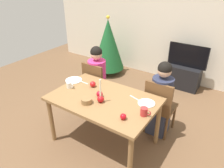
% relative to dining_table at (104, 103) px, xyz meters
% --- Properties ---
extents(ground_plane, '(7.68, 7.68, 0.00)m').
position_rel_dining_table_xyz_m(ground_plane, '(0.00, 0.00, -0.67)').
color(ground_plane, brown).
extents(back_wall, '(6.40, 0.10, 2.60)m').
position_rel_dining_table_xyz_m(back_wall, '(0.00, 2.60, 0.63)').
color(back_wall, beige).
rests_on(back_wall, ground).
extents(dining_table, '(1.40, 0.90, 0.75)m').
position_rel_dining_table_xyz_m(dining_table, '(0.00, 0.00, 0.00)').
color(dining_table, olive).
rests_on(dining_table, ground).
extents(chair_left, '(0.40, 0.40, 0.90)m').
position_rel_dining_table_xyz_m(chair_left, '(-0.60, 0.61, -0.15)').
color(chair_left, brown).
rests_on(chair_left, ground).
extents(chair_right, '(0.40, 0.40, 0.90)m').
position_rel_dining_table_xyz_m(chair_right, '(0.56, 0.61, -0.15)').
color(chair_right, brown).
rests_on(chair_right, ground).
extents(person_left_child, '(0.30, 0.30, 1.17)m').
position_rel_dining_table_xyz_m(person_left_child, '(-0.60, 0.64, -0.10)').
color(person_left_child, '#33384C').
rests_on(person_left_child, ground).
extents(person_right_child, '(0.30, 0.30, 1.17)m').
position_rel_dining_table_xyz_m(person_right_child, '(0.56, 0.64, -0.10)').
color(person_right_child, '#33384C').
rests_on(person_right_child, ground).
extents(tv_stand, '(0.64, 0.40, 0.48)m').
position_rel_dining_table_xyz_m(tv_stand, '(0.44, 2.30, -0.43)').
color(tv_stand, black).
rests_on(tv_stand, ground).
extents(tv, '(0.79, 0.05, 0.46)m').
position_rel_dining_table_xyz_m(tv, '(0.44, 2.30, 0.04)').
color(tv, black).
rests_on(tv, tv_stand).
extents(christmas_tree, '(0.75, 0.75, 1.38)m').
position_rel_dining_table_xyz_m(christmas_tree, '(-1.30, 1.99, 0.05)').
color(christmas_tree, brown).
rests_on(christmas_tree, ground).
extents(candle_centerpiece, '(0.09, 0.09, 0.32)m').
position_rel_dining_table_xyz_m(candle_centerpiece, '(0.03, -0.10, 0.15)').
color(candle_centerpiece, red).
rests_on(candle_centerpiece, dining_table).
extents(plate_left, '(0.25, 0.25, 0.01)m').
position_rel_dining_table_xyz_m(plate_left, '(-0.67, 0.15, 0.09)').
color(plate_left, white).
rests_on(plate_left, dining_table).
extents(plate_right, '(0.22, 0.22, 0.01)m').
position_rel_dining_table_xyz_m(plate_right, '(0.53, 0.19, 0.09)').
color(plate_right, white).
rests_on(plate_right, dining_table).
extents(mug_left, '(0.12, 0.08, 0.09)m').
position_rel_dining_table_xyz_m(mug_left, '(-0.57, -0.04, 0.13)').
color(mug_left, silver).
rests_on(mug_left, dining_table).
extents(mug_right, '(0.13, 0.08, 0.10)m').
position_rel_dining_table_xyz_m(mug_right, '(0.61, -0.05, 0.13)').
color(mug_right, '#B72D2D').
rests_on(mug_right, dining_table).
extents(fork_left, '(0.18, 0.03, 0.01)m').
position_rel_dining_table_xyz_m(fork_left, '(-0.50, 0.19, 0.09)').
color(fork_left, silver).
rests_on(fork_left, dining_table).
extents(fork_right, '(0.18, 0.06, 0.01)m').
position_rel_dining_table_xyz_m(fork_right, '(0.35, 0.22, 0.09)').
color(fork_right, silver).
rests_on(fork_right, dining_table).
extents(bowl_walnuts, '(0.14, 0.14, 0.07)m').
position_rel_dining_table_xyz_m(bowl_walnuts, '(-0.11, -0.21, 0.12)').
color(bowl_walnuts, olive).
rests_on(bowl_walnuts, dining_table).
extents(apple_near_candle, '(0.07, 0.07, 0.07)m').
position_rel_dining_table_xyz_m(apple_near_candle, '(0.45, -0.24, 0.12)').
color(apple_near_candle, red).
rests_on(apple_near_candle, dining_table).
extents(apple_by_left_plate, '(0.08, 0.08, 0.08)m').
position_rel_dining_table_xyz_m(apple_by_left_plate, '(-0.06, -0.01, 0.13)').
color(apple_by_left_plate, '#AB1220').
rests_on(apple_by_left_plate, dining_table).
extents(apple_by_right_mug, '(0.09, 0.09, 0.09)m').
position_rel_dining_table_xyz_m(apple_by_right_mug, '(-0.31, 0.16, 0.13)').
color(apple_by_right_mug, red).
rests_on(apple_by_right_mug, dining_table).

